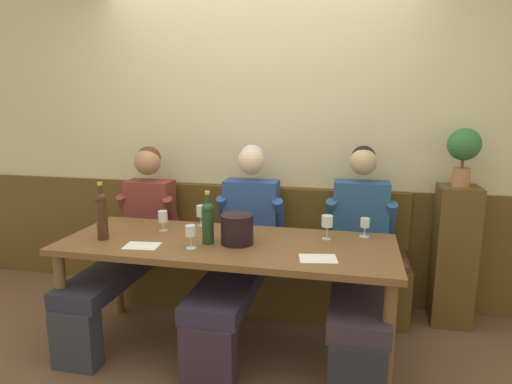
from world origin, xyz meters
The scene contains 20 objects.
ground_plane centered at (0.00, 0.00, -0.01)m, with size 6.80×6.80×0.02m, color brown.
room_wall_back centered at (0.00, 1.09, 1.40)m, with size 6.80×0.08×2.80m, color beige.
wood_wainscot_panel centered at (0.00, 1.04, 0.47)m, with size 6.80×0.03×0.95m, color brown.
wall_bench centered at (0.00, 0.83, 0.28)m, with size 2.41×0.42×0.94m.
dining_table centered at (0.00, 0.13, 0.67)m, with size 2.11×0.80×0.75m.
person_left_seat centered at (-0.86, 0.47, 0.63)m, with size 0.48×1.26×1.27m.
person_right_seat centered at (0.00, 0.46, 0.63)m, with size 0.52×1.26×1.30m.
person_center_right_seat centered at (0.83, 0.46, 0.63)m, with size 0.50×1.25×1.31m.
ice_bucket centered at (0.07, 0.10, 0.85)m, with size 0.20×0.20×0.19m, color black.
wine_bottle_green_tall centered at (-0.79, 0.00, 0.92)m, with size 0.07×0.07×0.37m.
wine_bottle_amber_mid centered at (-0.11, 0.07, 0.90)m, with size 0.07×0.07×0.33m.
wine_glass_mid_right centered at (0.85, 0.43, 0.84)m, with size 0.07×0.07×0.13m.
wine_glass_right_end centered at (-0.17, -0.05, 0.86)m, with size 0.06×0.06×0.14m.
wine_glass_by_bottle centered at (0.62, 0.32, 0.87)m, with size 0.07×0.07×0.16m.
wine_glass_mid_left centered at (-0.50, 0.26, 0.85)m, with size 0.06×0.06×0.14m.
wine_glass_near_bucket centered at (-0.28, 0.44, 0.85)m, with size 0.07×0.07×0.15m.
tasting_sheet_left_guest centered at (-0.49, -0.07, 0.76)m, with size 0.21×0.15×0.00m, color white.
tasting_sheet_right_guest centered at (0.59, -0.06, 0.76)m, with size 0.21×0.15×0.00m, color white.
corner_pedestal centered at (1.51, 0.86, 0.52)m, with size 0.28×0.28×1.04m, color brown.
potted_plant centered at (1.51, 0.86, 1.30)m, with size 0.23×0.23×0.41m.
Camera 1 is at (0.77, -2.44, 1.63)m, focal length 30.93 mm.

